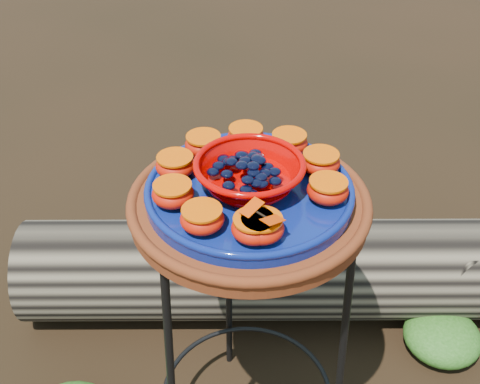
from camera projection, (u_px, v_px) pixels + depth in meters
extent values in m
cylinder|color=#612D12|center=(249.00, 205.00, 1.10)|extent=(0.43, 0.43, 0.04)
cylinder|color=navy|center=(249.00, 192.00, 1.08)|extent=(0.37, 0.37, 0.02)
ellipsoid|color=#A71A08|center=(262.00, 228.00, 0.95)|extent=(0.07, 0.07, 0.04)
ellipsoid|color=#A71A08|center=(328.00, 190.00, 1.03)|extent=(0.07, 0.07, 0.04)
ellipsoid|color=#A71A08|center=(320.00, 163.00, 1.10)|extent=(0.07, 0.07, 0.04)
ellipsoid|color=#A71A08|center=(289.00, 143.00, 1.16)|extent=(0.07, 0.07, 0.04)
ellipsoid|color=#A71A08|center=(246.00, 137.00, 1.17)|extent=(0.07, 0.07, 0.04)
ellipsoid|color=#A71A08|center=(204.00, 145.00, 1.15)|extent=(0.07, 0.07, 0.04)
ellipsoid|color=#A71A08|center=(175.00, 166.00, 1.09)|extent=(0.07, 0.07, 0.04)
ellipsoid|color=#A71A08|center=(173.00, 194.00, 1.02)|extent=(0.07, 0.07, 0.04)
ellipsoid|color=#A71A08|center=(202.00, 219.00, 0.97)|extent=(0.07, 0.07, 0.04)
ellipsoid|color=#A71A08|center=(254.00, 228.00, 0.95)|extent=(0.07, 0.07, 0.04)
ellipsoid|color=#1C4F10|center=(442.00, 335.00, 1.70)|extent=(0.22, 0.22, 0.11)
ellipsoid|color=#1C4F10|center=(135.00, 255.00, 1.94)|extent=(0.29, 0.29, 0.15)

